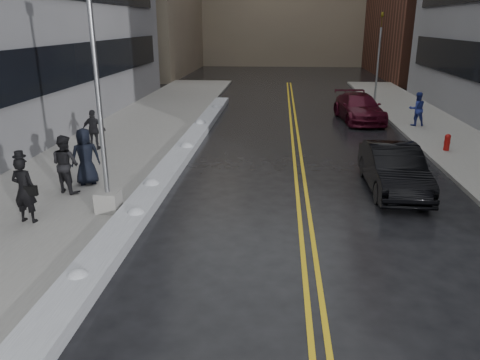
% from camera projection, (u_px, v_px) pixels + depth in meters
% --- Properties ---
extents(ground, '(160.00, 160.00, 0.00)m').
position_uv_depth(ground, '(209.00, 250.00, 11.80)').
color(ground, black).
rests_on(ground, ground).
extents(sidewalk_west, '(5.50, 50.00, 0.15)m').
position_uv_depth(sidewalk_west, '(118.00, 145.00, 21.68)').
color(sidewalk_west, gray).
rests_on(sidewalk_west, ground).
extents(sidewalk_east, '(4.00, 50.00, 0.15)m').
position_uv_depth(sidewalk_east, '(469.00, 152.00, 20.42)').
color(sidewalk_east, gray).
rests_on(sidewalk_east, ground).
extents(lane_line_left, '(0.12, 50.00, 0.01)m').
position_uv_depth(lane_line_left, '(293.00, 150.00, 21.05)').
color(lane_line_left, gold).
rests_on(lane_line_left, ground).
extents(lane_line_right, '(0.12, 50.00, 0.01)m').
position_uv_depth(lane_line_right, '(300.00, 150.00, 21.03)').
color(lane_line_right, gold).
rests_on(lane_line_right, ground).
extents(snow_ridge, '(0.90, 30.00, 0.34)m').
position_uv_depth(snow_ridge, '(179.00, 156.00, 19.50)').
color(snow_ridge, silver).
rests_on(snow_ridge, ground).
extents(lamppost, '(0.65, 0.65, 7.62)m').
position_uv_depth(lamppost, '(102.00, 132.00, 13.14)').
color(lamppost, gray).
rests_on(lamppost, sidewalk_west).
extents(fire_hydrant, '(0.26, 0.26, 0.73)m').
position_uv_depth(fire_hydrant, '(447.00, 141.00, 20.35)').
color(fire_hydrant, maroon).
rests_on(fire_hydrant, sidewalk_east).
extents(traffic_signal, '(0.16, 0.20, 6.00)m').
position_uv_depth(traffic_signal, '(379.00, 53.00, 32.69)').
color(traffic_signal, gray).
rests_on(traffic_signal, sidewalk_east).
extents(pedestrian_fedora, '(0.73, 0.52, 1.88)m').
position_uv_depth(pedestrian_fedora, '(24.00, 190.00, 12.86)').
color(pedestrian_fedora, black).
rests_on(pedestrian_fedora, sidewalk_west).
extents(pedestrian_b, '(1.14, 1.04, 1.91)m').
position_uv_depth(pedestrian_b, '(65.00, 164.00, 15.16)').
color(pedestrian_b, black).
rests_on(pedestrian_b, sidewalk_west).
extents(pedestrian_c, '(1.13, 0.99, 1.96)m').
position_uv_depth(pedestrian_c, '(85.00, 157.00, 15.91)').
color(pedestrian_c, black).
rests_on(pedestrian_c, sidewalk_west).
extents(pedestrian_d, '(1.04, 0.45, 1.75)m').
position_uv_depth(pedestrian_d, '(94.00, 130.00, 20.34)').
color(pedestrian_d, black).
rests_on(pedestrian_d, sidewalk_west).
extents(pedestrian_east, '(0.96, 0.79, 1.80)m').
position_uv_depth(pedestrian_east, '(417.00, 109.00, 25.12)').
color(pedestrian_east, navy).
rests_on(pedestrian_east, sidewalk_east).
extents(car_black, '(1.67, 4.73, 1.56)m').
position_uv_depth(car_black, '(394.00, 169.00, 15.76)').
color(car_black, black).
rests_on(car_black, ground).
extents(car_maroon, '(2.72, 5.52, 1.54)m').
position_uv_depth(car_maroon, '(359.00, 108.00, 27.09)').
color(car_maroon, '#410A19').
rests_on(car_maroon, ground).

